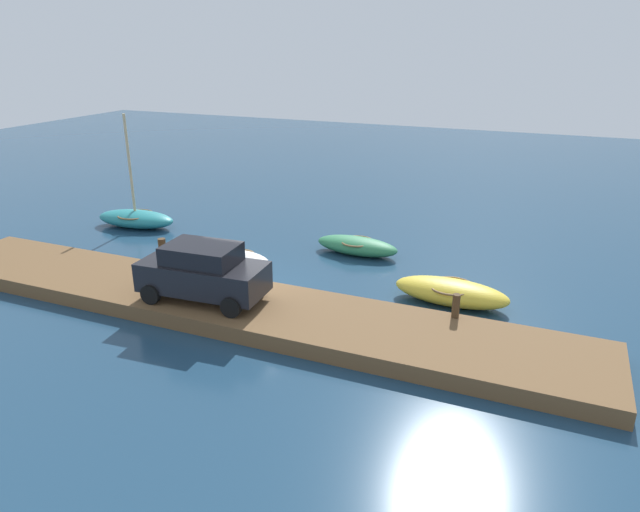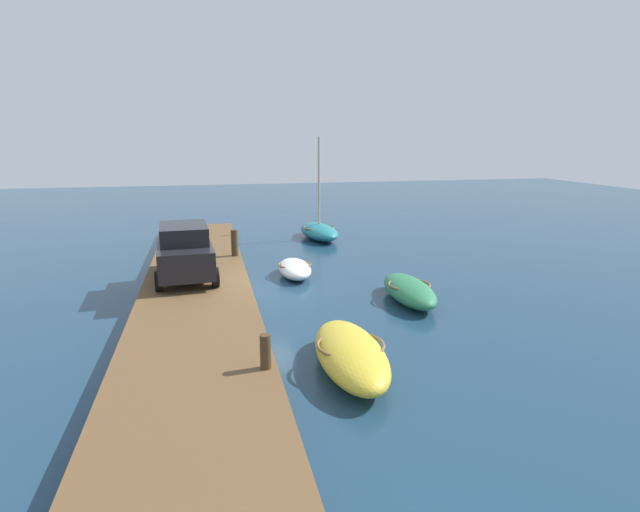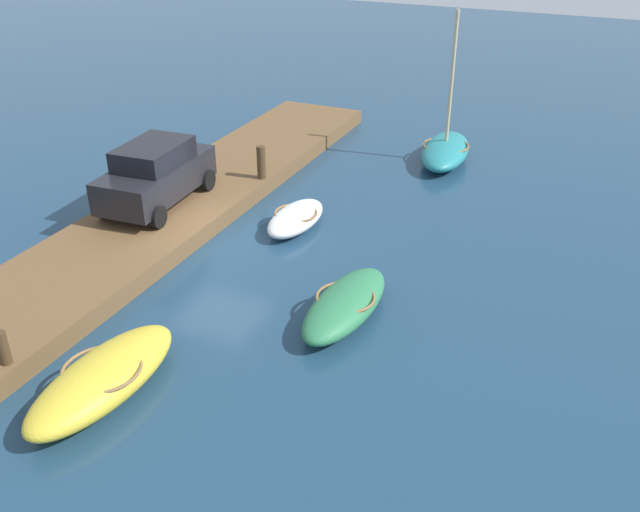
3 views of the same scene
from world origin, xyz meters
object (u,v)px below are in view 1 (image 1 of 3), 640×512
rowboat_teal (136,218)px  rowboat_green (357,246)px  mooring_post_mid_west (456,306)px  mooring_post_west (163,252)px  dinghy_white (239,259)px  parked_car (203,272)px  rowboat_yellow (451,292)px

rowboat_teal → rowboat_green: size_ratio=1.48×
mooring_post_mid_west → mooring_post_west: bearing=180.0°
rowboat_teal → mooring_post_mid_west: bearing=-22.7°
dinghy_white → mooring_post_mid_west: bearing=-12.3°
mooring_post_west → mooring_post_mid_west: mooring_post_west is taller
rowboat_green → parked_car: bearing=-107.9°
rowboat_green → mooring_post_west: size_ratio=3.32×
rowboat_green → mooring_post_west: 7.74m
mooring_post_west → rowboat_yellow: bearing=11.0°
rowboat_yellow → mooring_post_mid_west: (0.49, -1.98, 0.45)m
mooring_post_mid_west → rowboat_teal: bearing=163.6°
dinghy_white → rowboat_green: 4.88m
mooring_post_mid_west → rowboat_green: bearing=133.5°
rowboat_green → parked_car: size_ratio=0.86×
dinghy_white → mooring_post_west: bearing=-130.2°
dinghy_white → rowboat_teal: bearing=161.8°
dinghy_white → parked_car: 4.26m
mooring_post_mid_west → parked_car: parked_car is taller
rowboat_yellow → parked_car: 8.17m
rowboat_yellow → rowboat_green: rowboat_yellow is taller
parked_car → rowboat_yellow: bearing=24.5°
mooring_post_west → mooring_post_mid_west: (10.62, 0.00, -0.16)m
dinghy_white → mooring_post_west: size_ratio=2.47×
rowboat_yellow → rowboat_teal: bearing=172.8°
dinghy_white → parked_car: (1.09, -3.96, 1.12)m
mooring_post_west → parked_car: 3.53m
rowboat_green → mooring_post_mid_west: 7.23m
rowboat_green → mooring_post_mid_west: mooring_post_mid_west is taller
dinghy_white → mooring_post_mid_west: size_ratio=3.57×
mooring_post_west → rowboat_green: bearing=42.8°
mooring_post_west → mooring_post_mid_west: size_ratio=1.44×
rowboat_yellow → rowboat_green: bearing=146.6°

